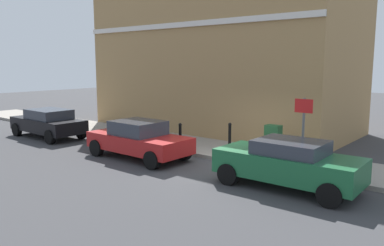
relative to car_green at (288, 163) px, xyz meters
The scene contains 10 objects.
ground 2.82m from the car_green, 73.39° to the left, with size 80.00×80.00×0.00m, color #38383A.
sidewalk 9.01m from the car_green, 73.14° to the left, with size 2.74×30.00×0.15m, color gray.
corner_building 10.76m from the car_green, 45.00° to the left, with size 6.63×13.27×8.10m.
car_green is the anchor object (origin of this frame).
car_red 5.91m from the car_green, 92.05° to the left, with size 1.87×4.14×1.42m.
car_black 12.31m from the car_green, 90.48° to the left, with size 1.85×4.17×1.37m.
utility_cabinet 3.29m from the car_green, 34.74° to the left, with size 0.46×0.61×1.15m.
bollard_near_cabinet 4.75m from the car_green, 53.86° to the left, with size 0.14×0.14×1.04m.
bollard_far_kerb 5.53m from the car_green, 74.39° to the left, with size 0.14×0.14×1.04m.
street_sign 1.95m from the car_green, 10.56° to the left, with size 0.08×0.60×2.30m.
Camera 1 is at (-10.77, -7.23, 3.52)m, focal length 36.31 mm.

